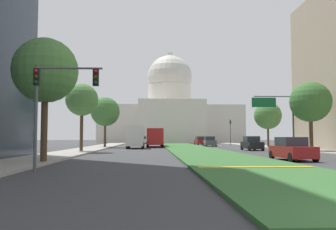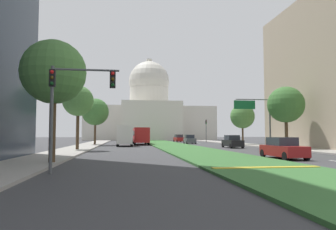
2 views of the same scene
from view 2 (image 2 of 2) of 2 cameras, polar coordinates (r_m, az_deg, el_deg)
ground_plane at (r=52.11m, az=0.29°, el=-5.60°), size 260.00×260.00×0.00m
grass_median at (r=47.40m, az=1.10°, el=-5.72°), size 6.45×85.71×0.14m
median_curb_nose at (r=17.11m, az=17.71°, el=-9.20°), size 5.80×0.50×0.04m
lane_dashes_right at (r=41.72m, az=12.77°, el=-6.03°), size 0.16×44.19×0.01m
sidewalk_left at (r=42.52m, az=-16.02°, el=-5.84°), size 4.00×85.71×0.15m
sidewalk_right at (r=46.86m, az=18.46°, el=-5.56°), size 4.00×85.71×0.15m
capitol_building at (r=98.89m, az=-3.50°, el=0.27°), size 39.37×23.86×26.29m
traffic_light_near_left at (r=15.72m, az=-17.68°, el=3.56°), size 3.34×0.35×5.20m
traffic_light_far_right at (r=70.93m, az=7.07°, el=-2.34°), size 0.28×0.35×5.20m
overhead_guide_sign at (r=40.97m, az=16.17°, el=0.42°), size 4.91×0.20×6.50m
street_tree_left_near at (r=20.94m, az=-20.39°, el=7.37°), size 4.05×4.05×7.84m
street_tree_left_mid at (r=36.64m, az=-16.30°, el=2.47°), size 3.51×3.51×7.43m
street_tree_right_mid at (r=40.79m, az=20.96°, el=1.78°), size 4.47×4.47×7.76m
street_tree_left_far at (r=52.77m, az=-13.31°, el=0.54°), size 4.49×4.49×7.81m
street_tree_right_far at (r=54.85m, az=13.61°, el=-0.26°), size 4.19×4.19×7.02m
sedan_lead_stopped at (r=25.38m, az=20.50°, el=-5.84°), size 1.97×4.37×1.65m
sedan_midblock at (r=43.00m, az=11.82°, el=-4.89°), size 1.85×4.18×1.73m
sedan_distant at (r=59.69m, az=4.02°, el=-4.55°), size 2.03×4.53×1.73m
sedan_far_horizon at (r=72.32m, az=2.02°, el=-4.37°), size 2.10×4.34×1.74m
sedan_very_far at (r=80.87m, az=-7.82°, el=-4.22°), size 2.14×4.25×1.83m
box_truck_delivery at (r=47.98m, az=-8.01°, el=-3.74°), size 2.40×6.40×3.20m
city_bus at (r=55.55m, az=-5.08°, el=-3.63°), size 2.62×11.00×2.95m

